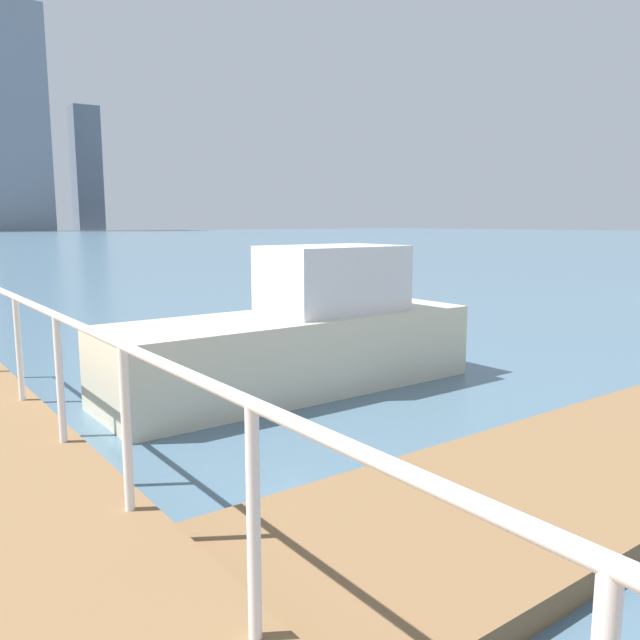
{
  "coord_description": "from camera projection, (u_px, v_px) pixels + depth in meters",
  "views": [
    {
      "loc": [
        -4.41,
        8.54,
        2.19
      ],
      "look_at": [
        0.46,
        15.13,
        0.91
      ],
      "focal_mm": 35.53,
      "sensor_mm": 36.0,
      "label": 1
    }
  ],
  "objects": [
    {
      "name": "moored_boat_3",
      "position": [
        302.0,
        337.0,
        8.3
      ],
      "size": [
        5.02,
        1.55,
        1.87
      ],
      "color": "beige",
      "rests_on": "ground_plane"
    },
    {
      "name": "skyline_tower_4",
      "position": [
        86.0,
        169.0,
        161.8
      ],
      "size": [
        6.91,
        7.86,
        30.87
      ],
      "primitive_type": "cube",
      "rotation": [
        0.0,
        0.0,
        -0.06
      ],
      "color": "slate",
      "rests_on": "ground_plane"
    },
    {
      "name": "ground_plane",
      "position": [
        149.0,
        338.0,
        12.04
      ],
      "size": [
        300.0,
        300.0,
        0.0
      ],
      "primitive_type": "plane",
      "color": "slate"
    },
    {
      "name": "skyline_tower_3",
      "position": [
        17.0,
        119.0,
        145.63
      ],
      "size": [
        12.42,
        9.43,
        50.95
      ],
      "primitive_type": "cube",
      "rotation": [
        0.0,
        0.0,
        0.03
      ],
      "color": "gray",
      "rests_on": "ground_plane"
    }
  ]
}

